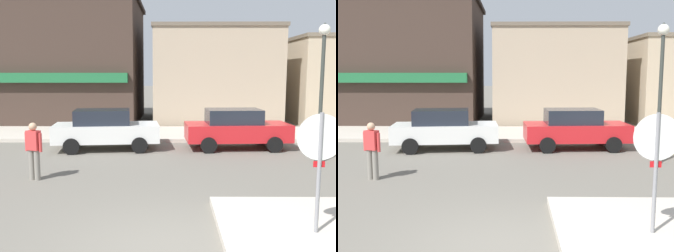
% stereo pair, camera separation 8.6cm
% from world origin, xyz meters
% --- Properties ---
extents(ground_plane, '(160.00, 160.00, 0.00)m').
position_xyz_m(ground_plane, '(0.00, 0.00, 0.00)').
color(ground_plane, '#6B665B').
extents(kerb_far, '(80.00, 4.00, 0.15)m').
position_xyz_m(kerb_far, '(0.00, 12.18, 0.07)').
color(kerb_far, beige).
rests_on(kerb_far, ground).
extents(stop_sign, '(0.82, 0.08, 2.30)m').
position_xyz_m(stop_sign, '(2.59, 0.42, 1.52)').
color(stop_sign, gray).
rests_on(stop_sign, ground).
extents(lamp_post, '(0.36, 0.36, 4.54)m').
position_xyz_m(lamp_post, '(4.83, 6.40, 2.96)').
color(lamp_post, '#333833').
rests_on(lamp_post, ground).
extents(parked_car_nearest, '(4.16, 2.21, 1.56)m').
position_xyz_m(parked_car_nearest, '(-2.55, 8.68, 0.81)').
color(parked_car_nearest, white).
rests_on(parked_car_nearest, ground).
extents(parked_car_second, '(4.09, 2.06, 1.56)m').
position_xyz_m(parked_car_second, '(2.53, 8.92, 0.81)').
color(parked_car_second, red).
rests_on(parked_car_second, ground).
extents(pedestrian_crossing_near, '(0.55, 0.33, 1.61)m').
position_xyz_m(pedestrian_crossing_near, '(-3.81, 4.33, 0.87)').
color(pedestrian_crossing_near, gray).
rests_on(pedestrian_crossing_near, ground).
extents(building_corner_shop, '(11.10, 8.30, 7.23)m').
position_xyz_m(building_corner_shop, '(-7.38, 18.09, 3.62)').
color(building_corner_shop, '#3D2D26').
rests_on(building_corner_shop, ground).
extents(building_storefront_left_near, '(7.19, 8.06, 5.58)m').
position_xyz_m(building_storefront_left_near, '(2.53, 18.51, 2.79)').
color(building_storefront_left_near, tan).
rests_on(building_storefront_left_near, ground).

